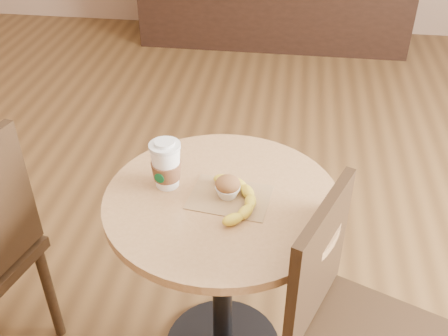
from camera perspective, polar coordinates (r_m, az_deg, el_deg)
name	(u,v)px	position (r m, az deg, el deg)	size (l,w,h in m)	color
cafe_table	(222,247)	(1.73, -0.19, -8.56)	(0.73, 0.73, 0.75)	black
chair_right	(348,325)	(1.62, 13.37, -16.32)	(0.52, 0.52, 0.90)	black
kraft_bag	(230,197)	(1.59, 0.65, -3.19)	(0.24, 0.18, 0.00)	olive
coffee_cup	(166,166)	(1.61, -6.31, 0.24)	(0.10, 0.10, 0.16)	white
muffin	(228,187)	(1.57, 0.41, -2.07)	(0.08, 0.08, 0.07)	silver
banana	(235,199)	(1.55, 1.21, -3.41)	(0.16, 0.25, 0.03)	gold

